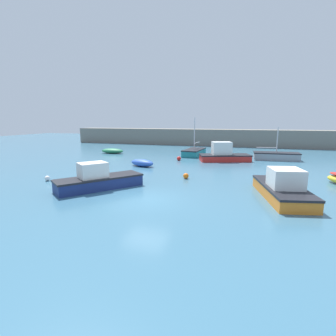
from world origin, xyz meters
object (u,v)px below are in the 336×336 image
sailboat_short_mast (194,152)px  open_tender_yellow (112,151)px  rowboat_blue_near (142,163)px  motorboat_grey_hull (98,180)px  sailboat_twin_hulled (276,156)px  cabin_cruiser_white (283,188)px  motorboat_with_cabin (224,155)px  mooring_buoy_white (47,178)px  mooring_buoy_orange (186,176)px  mooring_buoy_red (179,158)px

sailboat_short_mast → open_tender_yellow: bearing=-80.0°
rowboat_blue_near → motorboat_grey_hull: bearing=-68.7°
sailboat_twin_hulled → sailboat_short_mast: sailboat_short_mast is taller
cabin_cruiser_white → motorboat_with_cabin: (-4.64, 13.12, 0.10)m
open_tender_yellow → mooring_buoy_white: size_ratio=8.04×
cabin_cruiser_white → sailboat_twin_hulled: size_ratio=1.22×
cabin_cruiser_white → sailboat_twin_hulled: bearing=-15.7°
rowboat_blue_near → sailboat_short_mast: bearing=88.0°
cabin_cruiser_white → mooring_buoy_white: bearing=79.5°
cabin_cruiser_white → rowboat_blue_near: cabin_cruiser_white is taller
sailboat_twin_hulled → motorboat_grey_hull: sailboat_twin_hulled is taller
motorboat_with_cabin → mooring_buoy_orange: motorboat_with_cabin is taller
motorboat_with_cabin → mooring_buoy_red: 4.92m
sailboat_twin_hulled → sailboat_short_mast: size_ratio=1.03×
motorboat_grey_hull → rowboat_blue_near: bearing=41.0°
rowboat_blue_near → mooring_buoy_orange: 6.69m
rowboat_blue_near → mooring_buoy_red: size_ratio=6.15×
sailboat_short_mast → open_tender_yellow: 11.05m
sailboat_short_mast → mooring_buoy_white: size_ratio=12.37×
sailboat_short_mast → motorboat_with_cabin: size_ratio=0.83×
sailboat_twin_hulled → motorboat_with_cabin: 6.11m
rowboat_blue_near → open_tender_yellow: bearing=151.7°
mooring_buoy_white → rowboat_blue_near: bearing=61.4°
rowboat_blue_near → motorboat_with_cabin: bearing=56.4°
sailboat_twin_hulled → mooring_buoy_white: sailboat_twin_hulled is taller
sailboat_twin_hulled → motorboat_with_cabin: sailboat_twin_hulled is taller
sailboat_twin_hulled → open_tender_yellow: (-20.54, -0.26, -0.11)m
mooring_buoy_orange → mooring_buoy_red: 9.09m
motorboat_grey_hull → open_tender_yellow: 18.61m
open_tender_yellow → mooring_buoy_orange: 17.81m
sailboat_short_mast → motorboat_with_cabin: (3.97, -3.25, 0.27)m
motorboat_grey_hull → mooring_buoy_red: (1.91, 13.22, -0.36)m
sailboat_twin_hulled → motorboat_with_cabin: size_ratio=0.85×
rowboat_blue_near → mooring_buoy_orange: size_ratio=6.58×
cabin_cruiser_white → mooring_buoy_red: size_ratio=13.10×
mooring_buoy_orange → mooring_buoy_red: mooring_buoy_red is taller
motorboat_with_cabin → mooring_buoy_red: bearing=174.3°
open_tender_yellow → motorboat_with_cabin: motorboat_with_cabin is taller
motorboat_grey_hull → motorboat_with_cabin: bearing=12.5°
sailboat_twin_hulled → cabin_cruiser_white: bearing=-96.6°
sailboat_short_mast → mooring_buoy_red: 4.50m
motorboat_grey_hull → mooring_buoy_red: bearing=29.1°
motorboat_with_cabin → sailboat_short_mast: bearing=121.0°
cabin_cruiser_white → motorboat_grey_hull: cabin_cruiser_white is taller
motorboat_grey_hull → sailboat_short_mast: sailboat_short_mast is taller
motorboat_with_cabin → mooring_buoy_white: 17.81m
sailboat_twin_hulled → motorboat_grey_hull: (-12.23, -16.91, 0.15)m
cabin_cruiser_white → sailboat_short_mast: (-8.61, 16.37, -0.17)m
motorboat_grey_hull → mooring_buoy_orange: 6.66m
motorboat_grey_hull → mooring_buoy_orange: motorboat_grey_hull is taller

